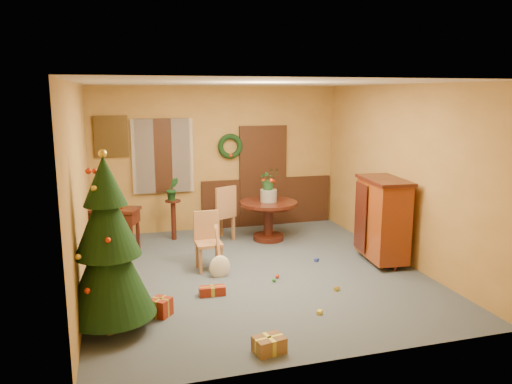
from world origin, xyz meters
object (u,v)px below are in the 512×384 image
object	(u,v)px
christmas_tree	(108,247)
writing_desk	(112,219)
sideboard	(383,218)
dining_table	(268,213)
chair_near	(208,238)

from	to	relation	value
christmas_tree	writing_desk	bearing A→B (deg)	89.18
christmas_tree	sideboard	distance (m)	4.49
dining_table	christmas_tree	bearing A→B (deg)	-133.88
chair_near	christmas_tree	distance (m)	2.36
chair_near	christmas_tree	xyz separation A→B (m)	(-1.48, -1.76, 0.52)
chair_near	christmas_tree	bearing A→B (deg)	-130.11
dining_table	writing_desk	xyz separation A→B (m)	(-2.84, -0.03, 0.09)
dining_table	sideboard	world-z (taller)	sideboard
christmas_tree	dining_table	bearing A→B (deg)	46.12
writing_desk	sideboard	distance (m)	4.59
chair_near	writing_desk	size ratio (longest dim) A/B	0.91
dining_table	chair_near	bearing A→B (deg)	-138.52
writing_desk	dining_table	bearing A→B (deg)	0.54
dining_table	sideboard	distance (m)	2.25
writing_desk	sideboard	bearing A→B (deg)	-21.80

